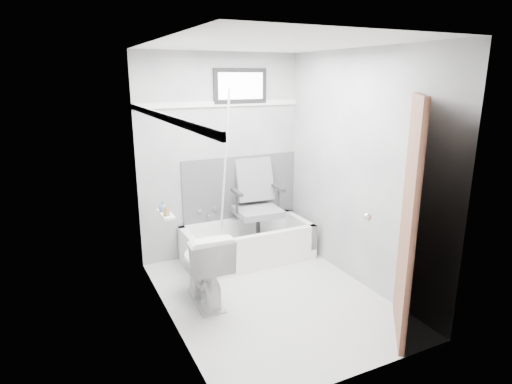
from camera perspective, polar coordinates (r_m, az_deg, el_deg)
floor at (r=4.40m, az=2.05°, el=-13.78°), size 2.60×2.60×0.00m
ceiling at (r=3.86m, az=2.41°, el=19.20°), size 2.60×2.60×0.00m
wall_back at (r=5.12m, az=-4.67°, el=4.68°), size 2.00×0.02×2.40m
wall_front at (r=2.92m, az=14.31°, el=-3.85°), size 2.00×0.02×2.40m
wall_left at (r=3.61m, az=-11.94°, el=-0.07°), size 0.02×2.60×2.40m
wall_right at (r=4.51m, az=13.53°, el=2.86°), size 0.02×2.60×2.40m
bathtub at (r=5.13m, az=-1.10°, el=-6.78°), size 1.50×0.70×0.42m
office_chair at (r=5.09m, az=0.26°, el=-1.76°), size 0.64×0.64×1.05m
toilet at (r=4.19m, az=-6.95°, el=-9.77°), size 0.45×0.77×0.74m
door at (r=3.68m, az=25.72°, el=-4.24°), size 0.78×0.78×2.00m
window at (r=5.11m, az=-2.12°, el=13.96°), size 0.66×0.04×0.40m
backerboard at (r=5.29m, az=-2.01°, el=0.62°), size 1.50×0.02×0.78m
trim_back at (r=5.03m, az=-4.77°, el=11.62°), size 2.00×0.02×0.06m
trim_left at (r=3.51m, az=-12.29°, el=9.78°), size 0.02×2.60×0.06m
pole at (r=4.91m, az=-4.23°, el=2.44°), size 0.02×0.41×1.92m
shelf at (r=4.03m, az=-11.94°, el=-2.92°), size 0.10×0.32×0.02m
soap_bottle_a at (r=3.93m, az=-11.85°, el=-2.36°), size 0.06×0.06×0.10m
soap_bottle_b at (r=4.06m, az=-12.33°, el=-1.90°), size 0.11×0.11×0.10m
faucet at (r=5.18m, az=-6.45°, el=-2.66°), size 0.26×0.10×0.16m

